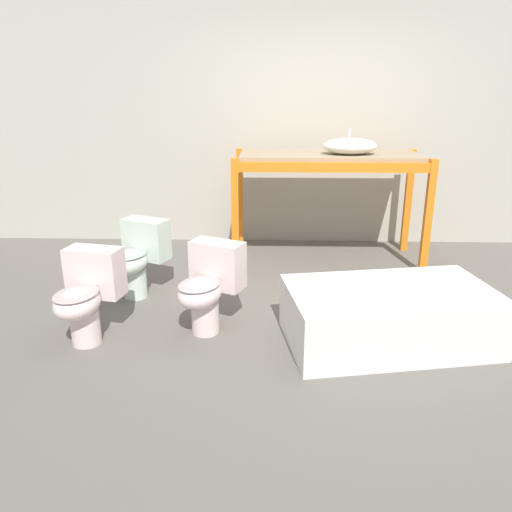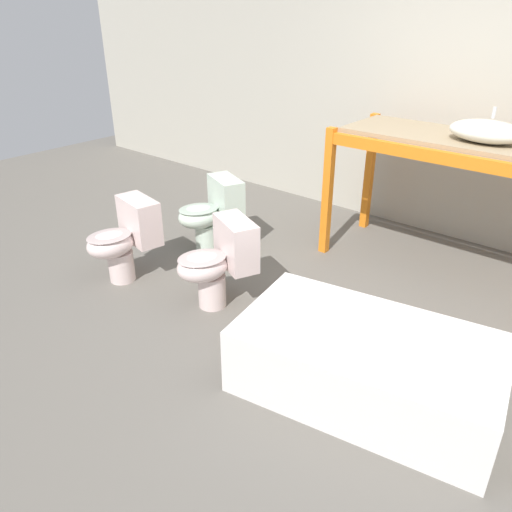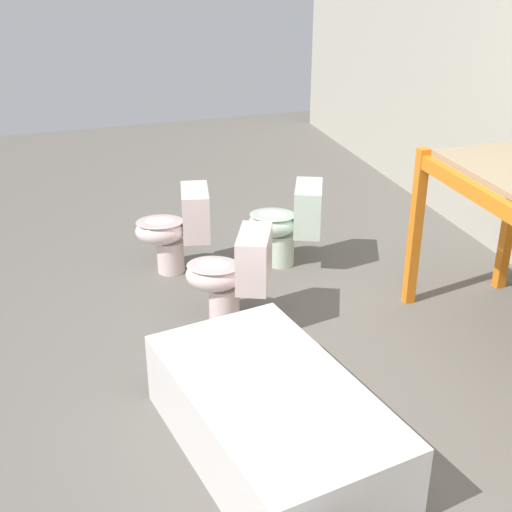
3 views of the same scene
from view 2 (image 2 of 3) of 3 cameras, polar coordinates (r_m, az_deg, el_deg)
The scene contains 8 objects.
ground_plane at distance 3.60m, azimuth 10.64°, elevation -7.96°, with size 12.00×12.00×0.00m, color #666059.
warehouse_wall_rear at distance 4.85m, azimuth 25.10°, elevation 19.54°, with size 10.80×0.08×3.20m.
shelving_rack at distance 4.24m, azimuth 22.05°, elevation 10.23°, with size 1.92×0.81×1.12m.
sink_basin at distance 4.06m, azimuth 24.83°, elevation 12.80°, with size 0.53×0.35×0.24m.
bathtub_main at distance 2.94m, azimuth 12.49°, elevation -11.46°, with size 1.55×1.03×0.42m.
toilet_near at distance 4.11m, azimuth -14.75°, elevation 2.13°, with size 0.45×0.61×0.65m.
toilet_far at distance 4.49m, azimuth -5.04°, elevation 5.12°, with size 0.54×0.65×0.65m.
toilet_extra at distance 3.63m, azimuth -4.29°, elevation -0.44°, with size 0.54×0.65×0.65m.
Camera 2 is at (1.35, -2.64, 2.03)m, focal length 35.00 mm.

